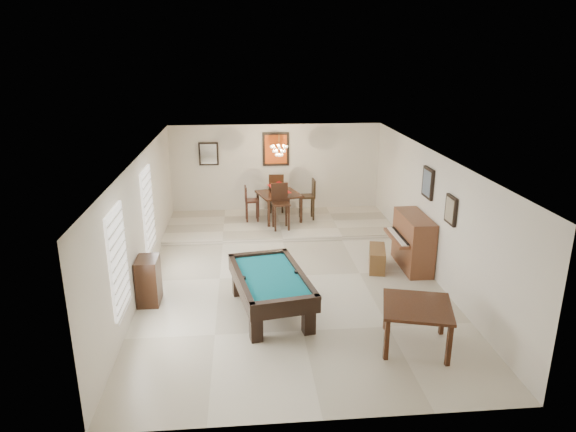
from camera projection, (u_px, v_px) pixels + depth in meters
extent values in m
cube|color=beige|center=(291.00, 276.00, 10.93)|extent=(6.00, 9.00, 0.02)
cube|color=silver|center=(276.00, 170.00, 14.79)|extent=(6.00, 0.04, 2.60)
cube|color=silver|center=(325.00, 333.00, 6.26)|extent=(6.00, 0.04, 2.60)
cube|color=silver|center=(142.00, 222.00, 10.27)|extent=(0.04, 9.00, 2.60)
cube|color=silver|center=(432.00, 214.00, 10.78)|extent=(0.04, 9.00, 2.60)
cube|color=white|center=(291.00, 156.00, 10.13)|extent=(6.00, 9.00, 0.04)
cube|color=beige|center=(279.00, 224.00, 13.99)|extent=(6.00, 2.50, 0.12)
cube|color=white|center=(118.00, 260.00, 8.16)|extent=(0.06, 1.00, 1.70)
cube|color=white|center=(148.00, 209.00, 10.81)|extent=(0.06, 1.00, 1.70)
cube|color=brown|center=(377.00, 258.00, 11.23)|extent=(0.52, 0.91, 0.48)
cube|color=black|center=(149.00, 281.00, 9.66)|extent=(0.40, 0.60, 0.90)
cube|color=#D84C14|center=(276.00, 149.00, 14.57)|extent=(0.75, 0.06, 0.95)
cube|color=white|center=(209.00, 154.00, 14.44)|extent=(0.55, 0.06, 0.65)
cube|color=slate|center=(428.00, 183.00, 10.88)|extent=(0.06, 0.55, 0.65)
cube|color=gray|center=(451.00, 210.00, 9.71)|extent=(0.06, 0.45, 0.55)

